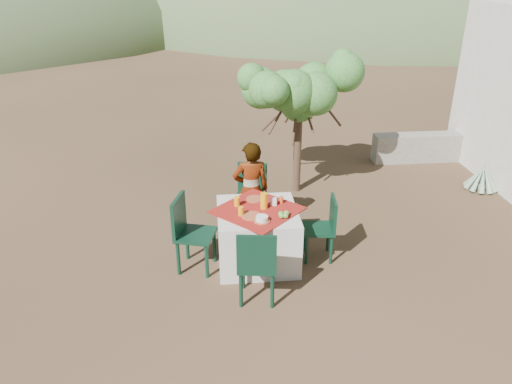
% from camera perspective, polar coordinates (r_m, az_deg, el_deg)
% --- Properties ---
extents(ground, '(160.00, 160.00, 0.00)m').
position_cam_1_polar(ground, '(6.72, 3.05, -8.01)').
color(ground, '#372919').
rests_on(ground, ground).
extents(table, '(1.30, 1.30, 0.76)m').
position_cam_1_polar(table, '(6.55, 0.16, -5.00)').
color(table, silver).
rests_on(table, ground).
extents(chair_far, '(0.53, 0.53, 0.94)m').
position_cam_1_polar(chair_far, '(7.40, -0.56, -0.00)').
color(chair_far, black).
rests_on(chair_far, ground).
extents(chair_near, '(0.50, 0.50, 0.96)m').
position_cam_1_polar(chair_near, '(5.71, 0.12, -8.14)').
color(chair_near, black).
rests_on(chair_near, ground).
extents(chair_left, '(0.57, 0.57, 1.00)m').
position_cam_1_polar(chair_left, '(6.38, -7.68, -4.32)').
color(chair_left, black).
rests_on(chair_left, ground).
extents(chair_right, '(0.44, 0.44, 0.87)m').
position_cam_1_polar(chair_right, '(6.63, 7.81, -3.80)').
color(chair_right, black).
rests_on(chair_right, ground).
extents(person, '(0.55, 0.39, 1.42)m').
position_cam_1_polar(person, '(7.02, -0.59, 0.23)').
color(person, '#8C6651').
rests_on(person, ground).
extents(shrub_tree, '(1.77, 1.73, 2.08)m').
position_cam_1_polar(shrub_tree, '(8.25, 5.36, 10.82)').
color(shrub_tree, '#4F3A27').
rests_on(shrub_tree, ground).
extents(agave, '(0.58, 0.58, 0.62)m').
position_cam_1_polar(agave, '(9.51, 24.43, 1.44)').
color(agave, gray).
rests_on(agave, ground).
extents(stone_wall, '(2.60, 0.35, 0.55)m').
position_cam_1_polar(stone_wall, '(10.58, 20.08, 4.87)').
color(stone_wall, gray).
rests_on(stone_wall, ground).
extents(hill_near_right, '(48.00, 48.00, 20.00)m').
position_cam_1_polar(hill_near_right, '(43.66, 12.51, 19.81)').
color(hill_near_right, '#3C5630').
rests_on(hill_near_right, ground).
extents(plate_far, '(0.23, 0.23, 0.01)m').
position_cam_1_polar(plate_far, '(6.63, -0.13, -0.80)').
color(plate_far, brown).
rests_on(plate_far, table).
extents(plate_near, '(0.25, 0.25, 0.01)m').
position_cam_1_polar(plate_near, '(6.20, -0.52, -2.74)').
color(plate_near, brown).
rests_on(plate_near, table).
extents(glass_far, '(0.08, 0.08, 0.12)m').
position_cam_1_polar(glass_far, '(6.44, -2.19, -1.08)').
color(glass_far, orange).
rests_on(glass_far, table).
extents(glass_near, '(0.07, 0.07, 0.11)m').
position_cam_1_polar(glass_near, '(6.21, -1.74, -2.20)').
color(glass_near, orange).
rests_on(glass_near, table).
extents(juice_pitcher, '(0.09, 0.09, 0.21)m').
position_cam_1_polar(juice_pitcher, '(6.36, 0.92, -1.02)').
color(juice_pitcher, orange).
rests_on(juice_pitcher, table).
extents(bowl_plate, '(0.21, 0.21, 0.01)m').
position_cam_1_polar(bowl_plate, '(6.09, 0.68, -3.30)').
color(bowl_plate, brown).
rests_on(bowl_plate, table).
extents(white_bowl, '(0.15, 0.15, 0.06)m').
position_cam_1_polar(white_bowl, '(6.08, 0.68, -3.02)').
color(white_bowl, white).
rests_on(white_bowl, bowl_plate).
extents(jar_left, '(0.05, 0.05, 0.08)m').
position_cam_1_polar(jar_left, '(6.50, 2.27, -1.04)').
color(jar_left, '#D55325').
rests_on(jar_left, table).
extents(jar_right, '(0.06, 0.06, 0.09)m').
position_cam_1_polar(jar_right, '(6.53, 2.90, -0.91)').
color(jar_right, '#D55325').
rests_on(jar_right, table).
extents(napkin_holder, '(0.08, 0.05, 0.10)m').
position_cam_1_polar(napkin_holder, '(6.46, 2.02, -1.11)').
color(napkin_holder, white).
rests_on(napkin_holder, table).
extents(fruit_cluster, '(0.14, 0.13, 0.07)m').
position_cam_1_polar(fruit_cluster, '(6.18, 3.17, -2.60)').
color(fruit_cluster, '#609737').
rests_on(fruit_cluster, table).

